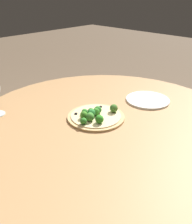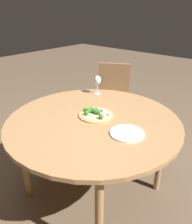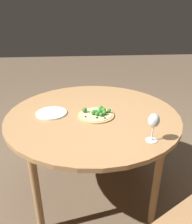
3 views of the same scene
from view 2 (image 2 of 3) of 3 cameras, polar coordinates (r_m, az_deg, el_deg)
ground_plane at (r=2.05m, az=-0.60°, el=-19.97°), size 12.00×12.00×0.00m
dining_table at (r=1.64m, az=-0.70°, el=-3.65°), size 1.27×1.27×0.72m
chair at (r=2.64m, az=4.23°, el=3.83°), size 0.54×0.54×0.86m
pizza at (r=1.65m, az=-0.20°, el=-0.46°), size 0.26×0.26×0.05m
wine_glass at (r=2.04m, az=0.38°, el=8.13°), size 0.07×0.07×0.17m
plate_near at (r=1.44m, az=8.15°, el=-5.49°), size 0.23×0.23×0.01m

